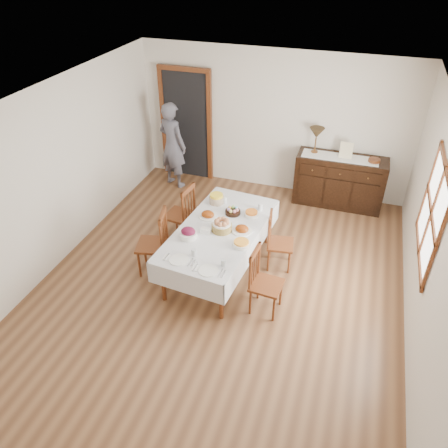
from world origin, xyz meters
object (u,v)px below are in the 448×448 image
(person, at_px, (172,142))
(dining_table, at_px, (220,233))
(sideboard, at_px, (339,181))
(table_lamp, at_px, (317,134))
(chair_left_near, at_px, (155,242))
(chair_left_far, at_px, (182,213))
(chair_right_near, at_px, (263,281))
(chair_right_far, at_px, (277,241))

(person, bearing_deg, dining_table, 147.60)
(sideboard, distance_m, table_lamp, 0.97)
(chair_left_near, bearing_deg, dining_table, 95.96)
(chair_left_far, height_order, sideboard, chair_left_far)
(chair_left_near, height_order, table_lamp, table_lamp)
(chair_left_near, distance_m, sideboard, 3.60)
(dining_table, distance_m, chair_left_far, 0.99)
(chair_right_near, distance_m, chair_right_far, 0.94)
(dining_table, height_order, sideboard, sideboard)
(chair_right_near, height_order, sideboard, chair_right_near)
(person, bearing_deg, chair_left_far, 137.72)
(chair_right_far, bearing_deg, dining_table, 105.20)
(chair_left_far, xyz_separation_m, table_lamp, (1.75, 1.94, 0.79))
(chair_left_near, height_order, chair_right_far, chair_left_near)
(chair_left_far, relative_size, chair_right_far, 1.10)
(table_lamp, bearing_deg, person, -173.96)
(chair_left_far, bearing_deg, sideboard, 137.44)
(chair_left_far, xyz_separation_m, person, (-0.87, 1.67, 0.38))
(dining_table, height_order, table_lamp, table_lamp)
(chair_left_near, relative_size, sideboard, 0.65)
(chair_right_far, bearing_deg, sideboard, -26.09)
(chair_right_near, xyz_separation_m, sideboard, (0.65, 3.04, -0.01))
(sideboard, xyz_separation_m, person, (-3.13, -0.24, 0.41))
(sideboard, height_order, person, person)
(chair_left_far, xyz_separation_m, sideboard, (2.26, 1.90, -0.03))
(sideboard, bearing_deg, table_lamp, 175.45)
(dining_table, bearing_deg, chair_left_far, 152.23)
(chair_right_far, distance_m, person, 3.11)
(chair_right_far, distance_m, table_lamp, 2.31)
(chair_left_far, bearing_deg, table_lamp, 145.28)
(sideboard, bearing_deg, chair_left_far, -139.93)
(dining_table, bearing_deg, chair_right_far, 29.17)
(chair_left_far, xyz_separation_m, chair_right_far, (1.59, -0.20, -0.05))
(person, distance_m, table_lamp, 2.67)
(chair_right_near, relative_size, table_lamp, 2.06)
(chair_right_far, xyz_separation_m, table_lamp, (0.16, 2.14, 0.84))
(table_lamp, bearing_deg, chair_left_near, -122.98)
(chair_right_near, relative_size, chair_right_far, 1.05)
(chair_left_near, bearing_deg, table_lamp, 133.41)
(chair_right_near, bearing_deg, chair_right_far, 5.85)
(person, bearing_deg, chair_right_far, 163.04)
(dining_table, distance_m, person, 2.78)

